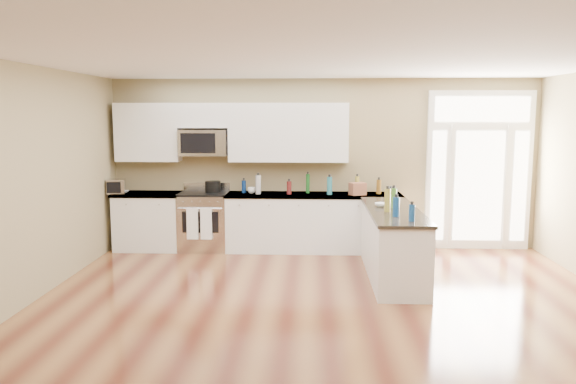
{
  "coord_description": "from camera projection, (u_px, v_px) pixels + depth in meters",
  "views": [
    {
      "loc": [
        -0.19,
        -5.32,
        2.22
      ],
      "look_at": [
        -0.5,
        2.0,
        1.2
      ],
      "focal_mm": 35.0,
      "sensor_mm": 36.0,
      "label": 1
    }
  ],
  "objects": [
    {
      "name": "peninsula_cabinet",
      "position": [
        393.0,
        246.0,
        7.68
      ],
      "size": [
        0.69,
        2.32,
        0.94
      ],
      "color": "white",
      "rests_on": "ground"
    },
    {
      "name": "toaster_oven",
      "position": [
        116.0,
        186.0,
        9.07
      ],
      "size": [
        0.32,
        0.27,
        0.24
      ],
      "primitive_type": "cube",
      "rotation": [
        0.0,
        0.0,
        0.19
      ],
      "color": "silver",
      "rests_on": "back_cabinet_left"
    },
    {
      "name": "bowl_left",
      "position": [
        123.0,
        192.0,
        9.17
      ],
      "size": [
        0.2,
        0.2,
        0.04
      ],
      "primitive_type": "imported",
      "rotation": [
        0.0,
        0.0,
        -0.25
      ],
      "color": "white",
      "rests_on": "back_cabinet_left"
    },
    {
      "name": "counter_bottles",
      "position": [
        343.0,
        192.0,
        8.35
      ],
      "size": [
        2.39,
        2.45,
        0.31
      ],
      "color": "#19591E",
      "rests_on": "back_cabinet_right"
    },
    {
      "name": "kitchen_range",
      "position": [
        204.0,
        221.0,
        9.22
      ],
      "size": [
        0.78,
        0.69,
        1.08
      ],
      "color": "silver",
      "rests_on": "ground"
    },
    {
      "name": "cardboard_box",
      "position": [
        358.0,
        189.0,
        8.96
      ],
      "size": [
        0.29,
        0.25,
        0.2
      ],
      "primitive_type": "cube",
      "rotation": [
        0.0,
        0.0,
        0.4
      ],
      "color": "brown",
      "rests_on": "back_cabinet_right"
    },
    {
      "name": "bowl_peninsula",
      "position": [
        381.0,
        205.0,
        7.82
      ],
      "size": [
        0.19,
        0.19,
        0.05
      ],
      "primitive_type": "imported",
      "rotation": [
        0.0,
        0.0,
        0.12
      ],
      "color": "white",
      "rests_on": "peninsula_cabinet"
    },
    {
      "name": "stockpot",
      "position": [
        213.0,
        186.0,
        9.19
      ],
      "size": [
        0.33,
        0.33,
        0.2
      ],
      "primitive_type": "cylinder",
      "rotation": [
        0.0,
        0.0,
        -0.38
      ],
      "color": "black",
      "rests_on": "kitchen_range"
    },
    {
      "name": "upper_cabinet_right",
      "position": [
        288.0,
        132.0,
        9.11
      ],
      "size": [
        1.94,
        0.33,
        0.95
      ],
      "primitive_type": "cube",
      "color": "white",
      "rests_on": "room_shell"
    },
    {
      "name": "entry_door",
      "position": [
        479.0,
        171.0,
        9.19
      ],
      "size": [
        1.7,
        0.1,
        2.6
      ],
      "color": "white",
      "rests_on": "ground"
    },
    {
      "name": "back_cabinet_left",
      "position": [
        149.0,
        223.0,
        9.27
      ],
      "size": [
        1.1,
        0.66,
        0.94
      ],
      "color": "white",
      "rests_on": "ground"
    },
    {
      "name": "microwave",
      "position": [
        204.0,
        143.0,
        9.16
      ],
      "size": [
        0.78,
        0.41,
        0.42
      ],
      "color": "silver",
      "rests_on": "room_shell"
    },
    {
      "name": "ground",
      "position": [
        330.0,
        340.0,
        5.56
      ],
      "size": [
        8.0,
        8.0,
        0.0
      ],
      "primitive_type": "plane",
      "color": "#562618"
    },
    {
      "name": "upper_cabinet_left",
      "position": [
        148.0,
        132.0,
        9.21
      ],
      "size": [
        1.04,
        0.33,
        0.95
      ],
      "primitive_type": "cube",
      "color": "white",
      "rests_on": "room_shell"
    },
    {
      "name": "upper_cabinet_short",
      "position": [
        204.0,
        115.0,
        9.13
      ],
      "size": [
        0.82,
        0.33,
        0.4
      ],
      "primitive_type": "cube",
      "color": "white",
      "rests_on": "room_shell"
    },
    {
      "name": "back_cabinet_right",
      "position": [
        313.0,
        224.0,
        9.16
      ],
      "size": [
        2.85,
        0.66,
        0.94
      ],
      "color": "white",
      "rests_on": "ground"
    },
    {
      "name": "cup_counter",
      "position": [
        252.0,
        190.0,
        9.13
      ],
      "size": [
        0.13,
        0.13,
        0.1
      ],
      "primitive_type": "imported",
      "rotation": [
        0.0,
        0.0,
        -0.04
      ],
      "color": "white",
      "rests_on": "back_cabinet_right"
    },
    {
      "name": "room_shell",
      "position": [
        332.0,
        168.0,
        5.32
      ],
      "size": [
        8.0,
        8.0,
        8.0
      ],
      "color": "#92835C",
      "rests_on": "ground"
    }
  ]
}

